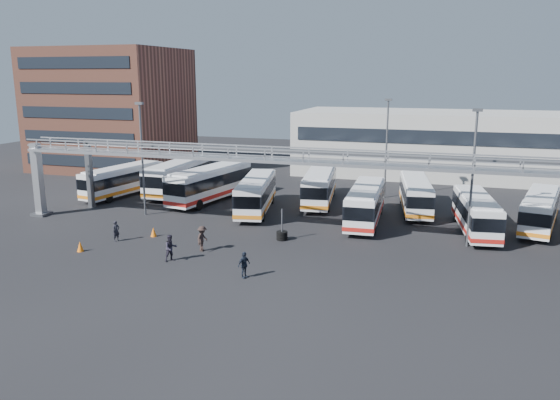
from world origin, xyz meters
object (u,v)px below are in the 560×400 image
(cone_left, at_px, (80,246))
(cone_right, at_px, (153,232))
(bus_4, at_px, (320,185))
(bus_6, at_px, (416,193))
(light_pole_left, at_px, (142,153))
(bus_7, at_px, (476,212))
(bus_3, at_px, (256,193))
(pedestrian_a, at_px, (116,231))
(bus_2, at_px, (210,183))
(tire_stack, at_px, (282,235))
(pedestrian_d, at_px, (244,265))
(bus_1, at_px, (179,176))
(bus_5, at_px, (365,203))
(light_pole_mid, at_px, (473,171))
(bus_0, at_px, (123,179))
(pedestrian_b, at_px, (171,248))
(light_pole_back, at_px, (387,143))
(bus_8, at_px, (540,210))

(cone_left, height_order, cone_right, cone_left)
(bus_4, xyz_separation_m, bus_6, (9.34, -0.56, -0.12))
(light_pole_left, height_order, bus_7, light_pole_left)
(cone_left, bearing_deg, light_pole_left, 96.25)
(bus_6, relative_size, bus_7, 1.02)
(cone_left, bearing_deg, bus_3, 61.71)
(cone_right, bearing_deg, pedestrian_a, -136.40)
(bus_2, xyz_separation_m, tire_stack, (10.90, -10.54, -1.53))
(pedestrian_d, bearing_deg, bus_1, 60.84)
(bus_5, bearing_deg, pedestrian_a, -150.38)
(light_pole_mid, relative_size, bus_0, 0.96)
(bus_6, height_order, pedestrian_a, bus_6)
(pedestrian_b, bearing_deg, light_pole_back, 14.90)
(bus_7, xyz_separation_m, bus_8, (5.08, 2.64, -0.02))
(bus_3, bearing_deg, bus_0, 160.10)
(bus_0, xyz_separation_m, pedestrian_b, (15.04, -17.20, -0.81))
(bus_8, bearing_deg, light_pole_left, -158.47)
(bus_8, distance_m, pedestrian_b, 30.07)
(pedestrian_a, xyz_separation_m, pedestrian_b, (6.28, -2.86, 0.13))
(bus_7, relative_size, pedestrian_a, 6.42)
(bus_3, xyz_separation_m, pedestrian_b, (-0.77, -14.92, -0.86))
(pedestrian_a, xyz_separation_m, pedestrian_d, (12.23, -4.29, 0.04))
(bus_0, height_order, bus_5, bus_5)
(light_pole_left, xyz_separation_m, pedestrian_d, (14.46, -12.14, -4.88))
(light_pole_back, xyz_separation_m, bus_1, (-21.54, -4.55, -3.80))
(bus_7, xyz_separation_m, pedestrian_d, (-14.18, -15.18, -0.85))
(pedestrian_b, height_order, cone_left, pedestrian_b)
(bus_7, relative_size, cone_right, 13.71)
(bus_6, distance_m, cone_right, 24.19)
(bus_0, height_order, bus_3, bus_3)
(bus_8, relative_size, pedestrian_b, 5.50)
(bus_1, xyz_separation_m, bus_7, (30.18, -6.41, -0.23))
(bus_3, bearing_deg, tire_stack, -69.24)
(bus_4, height_order, cone_left, bus_4)
(light_pole_mid, height_order, bus_7, light_pole_mid)
(bus_8, height_order, cone_right, bus_8)
(cone_right, bearing_deg, pedestrian_d, -31.65)
(bus_2, bearing_deg, bus_3, -13.76)
(light_pole_back, bearing_deg, bus_8, -31.24)
(pedestrian_d, height_order, cone_right, pedestrian_d)
(bus_3, bearing_deg, bus_8, -8.30)
(bus_6, xyz_separation_m, cone_right, (-19.17, -14.69, -1.35))
(bus_3, distance_m, bus_5, 10.41)
(bus_8, xyz_separation_m, pedestrian_a, (-31.49, -13.52, -0.88))
(pedestrian_b, height_order, tire_stack, tire_stack)
(pedestrian_b, xyz_separation_m, tire_stack, (5.79, 7.04, -0.52))
(bus_4, relative_size, bus_8, 1.09)
(cone_right, bearing_deg, pedestrian_b, -48.90)
(bus_1, distance_m, bus_4, 15.67)
(light_pole_left, distance_m, light_pole_mid, 28.02)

